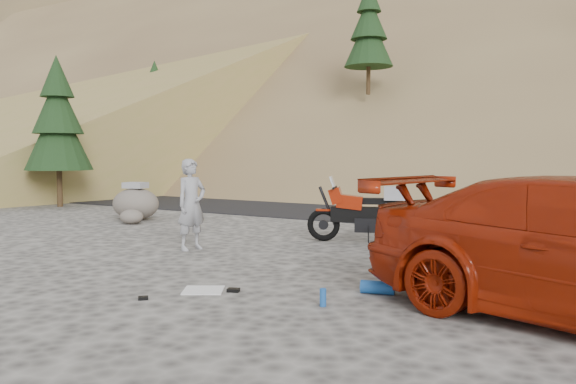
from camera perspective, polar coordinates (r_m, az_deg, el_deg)
name	(u,v)px	position (r m, az deg, el deg)	size (l,w,h in m)	color
ground	(248,262)	(9.34, -4.05, -7.06)	(140.00, 140.00, 0.00)	#43413E
road	(423,213)	(17.38, 13.54, -2.06)	(120.00, 7.00, 0.05)	black
hillside	(557,33)	(49.50, 25.64, 14.37)	(120.00, 73.00, 46.72)	brown
conifer_verge	(58,120)	(20.28, -22.35, 6.77)	(2.20, 2.20, 5.04)	#332312
motorcycle	(368,214)	(11.34, 8.15, -2.21)	(2.15, 1.12, 1.35)	black
man	(192,250)	(10.60, -9.72, -5.79)	(0.61, 0.40, 1.68)	#97979C
boulder	(136,203)	(15.64, -15.21, -1.09)	(1.33, 1.14, 1.03)	#5F5952
small_rock	(131,217)	(14.75, -15.62, -2.43)	(0.70, 0.65, 0.37)	#5F5952
gear_white_cloth	(203,290)	(7.47, -8.59, -9.83)	(0.51, 0.45, 0.02)	white
gear_blue_mat	(378,287)	(7.29, 9.09, -9.55)	(0.17, 0.17, 0.43)	#1B52A3
gear_bottle	(323,297)	(6.65, 3.57, -10.64)	(0.08, 0.08, 0.21)	#1B52A3
gear_glove_a	(233,290)	(7.36, -5.57, -9.89)	(0.15, 0.11, 0.04)	black
gear_glove_b	(143,298)	(7.17, -14.50, -10.39)	(0.12, 0.09, 0.04)	black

